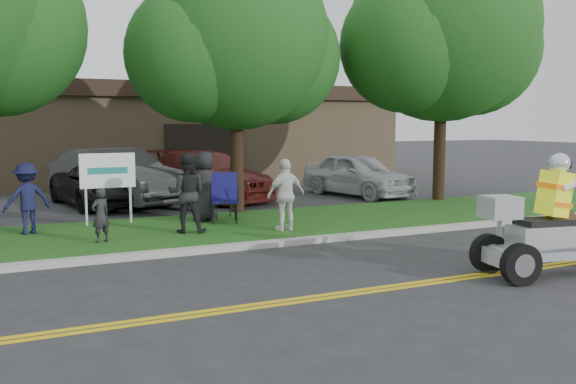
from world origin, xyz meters
name	(u,v)px	position (x,y,z in m)	size (l,w,h in m)	color
ground	(369,281)	(0.00, 0.00, 0.00)	(120.00, 120.00, 0.00)	#28282B
centerline_near	(390,289)	(0.00, -0.58, 0.01)	(60.00, 0.10, 0.01)	gold
centerline_far	(384,287)	(0.00, -0.42, 0.01)	(60.00, 0.10, 0.01)	gold
curb	(286,242)	(0.00, 3.05, 0.06)	(60.00, 0.25, 0.12)	#A8A89E
grass_verge	(247,226)	(0.00, 5.20, 0.06)	(60.00, 4.00, 0.10)	#175316
commercial_building	(176,133)	(2.00, 18.98, 2.01)	(18.00, 8.20, 4.00)	#9E7F5B
tree_mid	(237,45)	(0.55, 7.23, 4.43)	(5.88, 4.80, 7.05)	#332114
tree_right	(444,36)	(7.06, 7.03, 5.03)	(6.86, 5.60, 8.07)	#332114
business_sign	(108,175)	(-2.90, 6.60, 1.26)	(1.25, 0.06, 1.75)	silver
trike_scooter	(558,233)	(2.96, -0.97, 0.69)	(3.01, 1.19, 1.97)	black
lawn_chair_a	(224,194)	(-0.37, 5.73, 0.76)	(0.78, 0.80, 1.17)	black
lawn_chair_b	(222,195)	(-0.21, 6.35, 0.68)	(0.57, 0.59, 1.02)	black
spectator_adult_mid	(187,193)	(-1.55, 4.74, 0.96)	(0.83, 0.64, 1.70)	black
spectator_adult_right	(286,195)	(0.47, 4.08, 0.89)	(0.92, 0.38, 1.57)	silver
spectator_chair_a	(27,198)	(-4.66, 6.02, 0.86)	(0.97, 0.56, 1.51)	#141637
spectator_chair_b	(204,186)	(-0.75, 6.07, 0.95)	(0.82, 0.53, 1.68)	black
child_left	(101,215)	(-3.39, 4.39, 0.64)	(0.39, 0.26, 1.08)	black
parked_car_left	(117,177)	(-2.00, 10.74, 0.84)	(1.77, 5.09, 1.68)	#343437
parked_car_mid	(101,186)	(-2.50, 10.60, 0.61)	(2.02, 4.37, 1.21)	black
parked_car_right	(206,175)	(0.80, 10.85, 0.78)	(2.18, 5.37, 1.56)	#4E1712
parked_car_far_right	(358,174)	(5.67, 9.56, 0.73)	(1.72, 4.27, 1.45)	#B8BCC0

